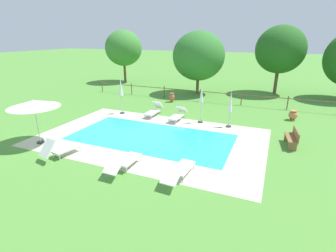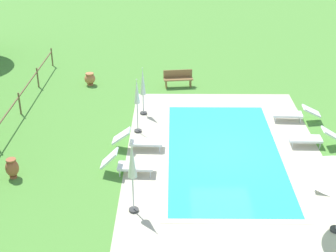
{
  "view_description": "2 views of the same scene",
  "coord_description": "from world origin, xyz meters",
  "px_view_note": "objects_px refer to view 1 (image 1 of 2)",
  "views": [
    {
      "loc": [
        5.98,
        -11.64,
        5.25
      ],
      "look_at": [
        0.8,
        0.5,
        0.6
      ],
      "focal_mm": 27.42,
      "sensor_mm": 36.0,
      "label": 1
    },
    {
      "loc": [
        -17.24,
        2.04,
        9.58
      ],
      "look_at": [
        0.5,
        2.21,
        0.9
      ],
      "focal_mm": 53.33,
      "sensor_mm": 36.0,
      "label": 2
    }
  ],
  "objects_px": {
    "sun_lounger_north_far": "(180,170)",
    "sun_lounger_south_near_corner": "(154,110)",
    "sun_lounger_north_end": "(124,161)",
    "wooden_bench_lawn_side": "(293,137)",
    "sun_lounger_north_mid": "(61,148)",
    "terracotta_urn_near_fence": "(293,115)",
    "tree_centre": "(124,48)",
    "sun_lounger_north_near_steps": "(178,115)",
    "patio_umbrella_closed_row_centre": "(201,98)",
    "tree_west_mid": "(280,50)",
    "patio_umbrella_closed_row_mid_west": "(121,89)",
    "patio_umbrella_open_foreground": "(34,104)",
    "patio_umbrella_closed_row_west": "(230,104)",
    "terracotta_urn_by_tree": "(172,97)",
    "tree_far_west": "(199,56)"
  },
  "relations": [
    {
      "from": "sun_lounger_north_end",
      "to": "patio_umbrella_closed_row_west",
      "type": "relative_size",
      "value": 0.91
    },
    {
      "from": "sun_lounger_north_end",
      "to": "sun_lounger_south_near_corner",
      "type": "xyz_separation_m",
      "value": [
        -2.2,
        7.26,
        0.02
      ]
    },
    {
      "from": "sun_lounger_north_near_steps",
      "to": "wooden_bench_lawn_side",
      "type": "height_order",
      "value": "wooden_bench_lawn_side"
    },
    {
      "from": "terracotta_urn_by_tree",
      "to": "tree_far_west",
      "type": "relative_size",
      "value": 0.13
    },
    {
      "from": "wooden_bench_lawn_side",
      "to": "terracotta_urn_near_fence",
      "type": "distance_m",
      "value": 4.62
    },
    {
      "from": "patio_umbrella_closed_row_centre",
      "to": "tree_west_mid",
      "type": "relative_size",
      "value": 0.39
    },
    {
      "from": "sun_lounger_north_mid",
      "to": "sun_lounger_south_near_corner",
      "type": "distance_m",
      "value": 7.46
    },
    {
      "from": "sun_lounger_north_far",
      "to": "wooden_bench_lawn_side",
      "type": "relative_size",
      "value": 1.36
    },
    {
      "from": "patio_umbrella_closed_row_centre",
      "to": "tree_west_mid",
      "type": "bearing_deg",
      "value": 69.92
    },
    {
      "from": "patio_umbrella_closed_row_centre",
      "to": "terracotta_urn_near_fence",
      "type": "height_order",
      "value": "patio_umbrella_closed_row_centre"
    },
    {
      "from": "wooden_bench_lawn_side",
      "to": "tree_far_west",
      "type": "xyz_separation_m",
      "value": [
        -8.02,
        10.06,
        3.03
      ]
    },
    {
      "from": "terracotta_urn_near_fence",
      "to": "tree_far_west",
      "type": "distance_m",
      "value": 10.32
    },
    {
      "from": "sun_lounger_north_far",
      "to": "patio_umbrella_open_foreground",
      "type": "distance_m",
      "value": 8.06
    },
    {
      "from": "sun_lounger_south_near_corner",
      "to": "sun_lounger_north_end",
      "type": "bearing_deg",
      "value": -73.12
    },
    {
      "from": "patio_umbrella_open_foreground",
      "to": "wooden_bench_lawn_side",
      "type": "distance_m",
      "value": 12.95
    },
    {
      "from": "patio_umbrella_closed_row_west",
      "to": "patio_umbrella_closed_row_mid_west",
      "type": "relative_size",
      "value": 0.89
    },
    {
      "from": "patio_umbrella_closed_row_west",
      "to": "tree_west_mid",
      "type": "relative_size",
      "value": 0.36
    },
    {
      "from": "wooden_bench_lawn_side",
      "to": "terracotta_urn_by_tree",
      "type": "xyz_separation_m",
      "value": [
        -9.0,
        6.02,
        -0.06
      ]
    },
    {
      "from": "sun_lounger_north_mid",
      "to": "terracotta_urn_by_tree",
      "type": "bearing_deg",
      "value": 86.26
    },
    {
      "from": "tree_far_west",
      "to": "sun_lounger_south_near_corner",
      "type": "bearing_deg",
      "value": -94.47
    },
    {
      "from": "terracotta_urn_near_fence",
      "to": "tree_far_west",
      "type": "xyz_separation_m",
      "value": [
        -8.19,
        5.45,
        3.14
      ]
    },
    {
      "from": "terracotta_urn_by_tree",
      "to": "tree_far_west",
      "type": "height_order",
      "value": "tree_far_west"
    },
    {
      "from": "tree_far_west",
      "to": "terracotta_urn_by_tree",
      "type": "bearing_deg",
      "value": -103.63
    },
    {
      "from": "sun_lounger_north_near_steps",
      "to": "patio_umbrella_open_foreground",
      "type": "distance_m",
      "value": 8.36
    },
    {
      "from": "tree_west_mid",
      "to": "tree_centre",
      "type": "relative_size",
      "value": 1.05
    },
    {
      "from": "sun_lounger_north_far",
      "to": "patio_umbrella_closed_row_centre",
      "type": "distance_m",
      "value": 7.1
    },
    {
      "from": "sun_lounger_north_near_steps",
      "to": "terracotta_urn_by_tree",
      "type": "relative_size",
      "value": 2.64
    },
    {
      "from": "sun_lounger_north_far",
      "to": "sun_lounger_south_near_corner",
      "type": "relative_size",
      "value": 1.09
    },
    {
      "from": "patio_umbrella_closed_row_west",
      "to": "wooden_bench_lawn_side",
      "type": "relative_size",
      "value": 1.46
    },
    {
      "from": "sun_lounger_north_far",
      "to": "patio_umbrella_closed_row_mid_west",
      "type": "height_order",
      "value": "patio_umbrella_closed_row_mid_west"
    },
    {
      "from": "sun_lounger_north_near_steps",
      "to": "patio_umbrella_closed_row_mid_west",
      "type": "relative_size",
      "value": 0.79
    },
    {
      "from": "patio_umbrella_open_foreground",
      "to": "sun_lounger_north_end",
      "type": "bearing_deg",
      "value": -6.62
    },
    {
      "from": "sun_lounger_north_end",
      "to": "wooden_bench_lawn_side",
      "type": "distance_m",
      "value": 8.39
    },
    {
      "from": "sun_lounger_north_end",
      "to": "wooden_bench_lawn_side",
      "type": "bearing_deg",
      "value": 39.72
    },
    {
      "from": "sun_lounger_north_end",
      "to": "patio_umbrella_closed_row_mid_west",
      "type": "xyz_separation_m",
      "value": [
        -4.54,
        6.89,
        1.37
      ]
    },
    {
      "from": "sun_lounger_north_far",
      "to": "patio_umbrella_closed_row_centre",
      "type": "relative_size",
      "value": 0.88
    },
    {
      "from": "sun_lounger_north_near_steps",
      "to": "sun_lounger_north_far",
      "type": "xyz_separation_m",
      "value": [
        2.68,
        -6.75,
        -0.02
      ]
    },
    {
      "from": "wooden_bench_lawn_side",
      "to": "tree_far_west",
      "type": "bearing_deg",
      "value": 128.54
    },
    {
      "from": "terracotta_urn_near_fence",
      "to": "terracotta_urn_by_tree",
      "type": "distance_m",
      "value": 9.28
    },
    {
      "from": "tree_west_mid",
      "to": "tree_far_west",
      "type": "bearing_deg",
      "value": -157.3
    },
    {
      "from": "sun_lounger_south_near_corner",
      "to": "wooden_bench_lawn_side",
      "type": "height_order",
      "value": "sun_lounger_south_near_corner"
    },
    {
      "from": "tree_west_mid",
      "to": "patio_umbrella_closed_row_west",
      "type": "bearing_deg",
      "value": -101.28
    },
    {
      "from": "patio_umbrella_open_foreground",
      "to": "patio_umbrella_closed_row_west",
      "type": "height_order",
      "value": "patio_umbrella_open_foreground"
    },
    {
      "from": "terracotta_urn_near_fence",
      "to": "tree_far_west",
      "type": "bearing_deg",
      "value": 146.36
    },
    {
      "from": "sun_lounger_north_mid",
      "to": "terracotta_urn_near_fence",
      "type": "bearing_deg",
      "value": 45.48
    },
    {
      "from": "sun_lounger_north_mid",
      "to": "patio_umbrella_closed_row_mid_west",
      "type": "bearing_deg",
      "value": 100.04
    },
    {
      "from": "terracotta_urn_near_fence",
      "to": "tree_centre",
      "type": "distance_m",
      "value": 20.22
    },
    {
      "from": "sun_lounger_south_near_corner",
      "to": "patio_umbrella_closed_row_centre",
      "type": "distance_m",
      "value": 3.6
    },
    {
      "from": "wooden_bench_lawn_side",
      "to": "patio_umbrella_closed_row_mid_west",
      "type": "bearing_deg",
      "value": 172.07
    },
    {
      "from": "sun_lounger_north_mid",
      "to": "patio_umbrella_closed_row_centre",
      "type": "height_order",
      "value": "patio_umbrella_closed_row_centre"
    }
  ]
}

